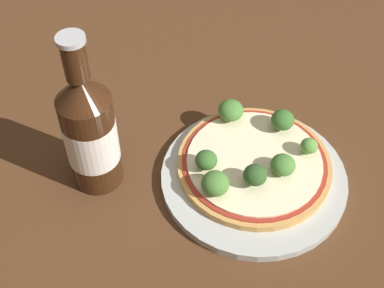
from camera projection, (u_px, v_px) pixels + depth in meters
ground_plane at (249, 178)px, 0.71m from camera, size 3.00×3.00×0.00m
plate at (255, 176)px, 0.71m from camera, size 0.24×0.24×0.01m
pizza at (255, 164)px, 0.70m from camera, size 0.20×0.20×0.01m
broccoli_floret_0 at (231, 110)px, 0.74m from camera, size 0.04×0.04×0.03m
broccoli_floret_1 at (206, 160)px, 0.68m from camera, size 0.03×0.03×0.03m
broccoli_floret_2 at (255, 175)px, 0.66m from camera, size 0.03×0.03×0.03m
broccoli_floret_3 at (283, 165)px, 0.68m from camera, size 0.03×0.03×0.03m
broccoli_floret_4 at (309, 146)px, 0.70m from camera, size 0.02×0.02×0.02m
broccoli_floret_5 at (283, 120)px, 0.72m from camera, size 0.03×0.03×0.03m
broccoli_floret_6 at (215, 183)px, 0.66m from camera, size 0.04×0.04×0.03m
beer_bottle at (90, 131)px, 0.65m from camera, size 0.07×0.07×0.23m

